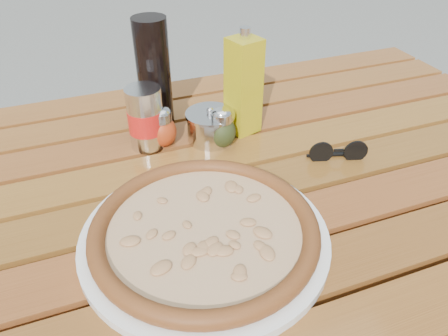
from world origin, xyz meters
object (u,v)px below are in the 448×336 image
object	(u,v)px
pizza	(204,229)
olive_oil_cruet	(243,86)
oregano_shaker	(222,128)
sunglasses	(338,152)
dark_bottle	(154,74)
parmesan_tin	(211,126)
table	(228,222)
pepper_shaker	(162,128)
plate	(205,237)
soda_can	(146,119)

from	to	relation	value
pizza	olive_oil_cruet	bearing A→B (deg)	57.55
oregano_shaker	sunglasses	distance (m)	0.22
dark_bottle	parmesan_tin	distance (m)	0.15
table	pizza	size ratio (longest dim) A/B	3.98
table	olive_oil_cruet	distance (m)	0.26
dark_bottle	sunglasses	size ratio (longest dim) A/B	1.99
pizza	pepper_shaker	world-z (taller)	pepper_shaker
olive_oil_cruet	sunglasses	distance (m)	0.22
plate	sunglasses	size ratio (longest dim) A/B	3.25
table	oregano_shaker	bearing A→B (deg)	73.97
olive_oil_cruet	sunglasses	bearing A→B (deg)	-53.24
plate	olive_oil_cruet	bearing A→B (deg)	57.55
table	olive_oil_cruet	xyz separation A→B (m)	(0.10, 0.17, 0.17)
pepper_shaker	sunglasses	bearing A→B (deg)	-29.58
oregano_shaker	parmesan_tin	size ratio (longest dim) A/B	0.85
dark_bottle	parmesan_tin	bearing A→B (deg)	-50.78
soda_can	parmesan_tin	world-z (taller)	soda_can
table	parmesan_tin	size ratio (longest dim) A/B	14.58
oregano_shaker	olive_oil_cruet	world-z (taller)	olive_oil_cruet
dark_bottle	pepper_shaker	bearing A→B (deg)	-97.65
oregano_shaker	dark_bottle	size ratio (longest dim) A/B	0.37
dark_bottle	olive_oil_cruet	distance (m)	0.18
soda_can	parmesan_tin	distance (m)	0.13
table	dark_bottle	size ratio (longest dim) A/B	6.36
plate	pizza	distance (m)	0.02
table	soda_can	xyz separation A→B (m)	(-0.09, 0.18, 0.13)
pizza	dark_bottle	world-z (taller)	dark_bottle
pepper_shaker	oregano_shaker	bearing A→B (deg)	-22.08
pizza	sunglasses	size ratio (longest dim) A/B	3.18
soda_can	olive_oil_cruet	xyz separation A→B (m)	(0.19, -0.01, 0.04)
olive_oil_cruet	sunglasses	xyz separation A→B (m)	(0.12, -0.16, -0.08)
soda_can	parmesan_tin	size ratio (longest dim) A/B	1.25
table	dark_bottle	bearing A→B (deg)	102.17
dark_bottle	oregano_shaker	bearing A→B (deg)	-53.83
sunglasses	table	bearing A→B (deg)	-160.05
table	plate	size ratio (longest dim) A/B	3.89
pizza	oregano_shaker	world-z (taller)	oregano_shaker
parmesan_tin	sunglasses	bearing A→B (deg)	-37.44
pepper_shaker	parmesan_tin	distance (m)	0.09
parmesan_tin	pepper_shaker	bearing A→B (deg)	171.47
pizza	soda_can	world-z (taller)	soda_can
pepper_shaker	parmesan_tin	size ratio (longest dim) A/B	0.85
parmesan_tin	sunglasses	distance (m)	0.25
pizza	parmesan_tin	size ratio (longest dim) A/B	3.66
olive_oil_cruet	pepper_shaker	bearing A→B (deg)	179.88
pizza	oregano_shaker	distance (m)	0.26
table	parmesan_tin	bearing A→B (deg)	81.07
dark_bottle	soda_can	size ratio (longest dim) A/B	1.83
sunglasses	olive_oil_cruet	bearing A→B (deg)	143.97
soda_can	plate	bearing A→B (deg)	-86.28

